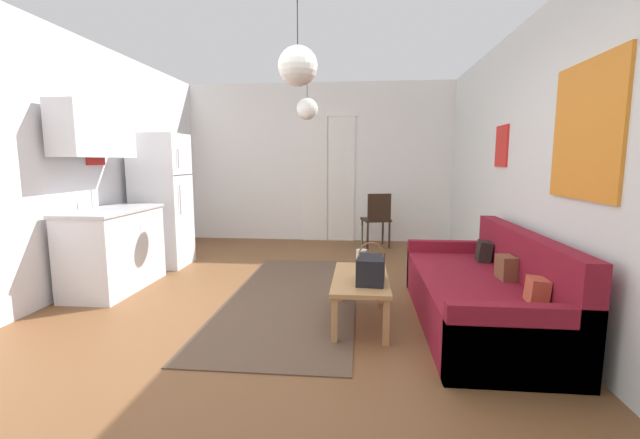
{
  "coord_description": "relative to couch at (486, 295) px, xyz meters",
  "views": [
    {
      "loc": [
        0.74,
        -3.44,
        1.4
      ],
      "look_at": [
        0.32,
        0.83,
        0.8
      ],
      "focal_mm": 23.4,
      "sensor_mm": 36.0,
      "label": 1
    }
  ],
  "objects": [
    {
      "name": "accent_chair",
      "position": [
        -0.81,
        3.16,
        0.24
      ],
      "size": [
        0.51,
        0.49,
        0.89
      ],
      "rotation": [
        0.0,
        0.0,
        3.4
      ],
      "color": "black",
      "rests_on": "ground_plane"
    },
    {
      "name": "kitchen_counter",
      "position": [
        -3.78,
        0.65,
        0.49
      ],
      "size": [
        0.61,
        1.2,
        1.99
      ],
      "color": "silver",
      "rests_on": "ground_plane"
    },
    {
      "name": "wall_back",
      "position": [
        -1.81,
        3.78,
        1.1
      ],
      "size": [
        4.77,
        0.13,
        2.73
      ],
      "color": "white",
      "rests_on": "ground_plane"
    },
    {
      "name": "pendant_lamp_far",
      "position": [
        -1.76,
        1.8,
        1.79
      ],
      "size": [
        0.27,
        0.27,
        0.82
      ],
      "color": "black"
    },
    {
      "name": "bamboo_vase",
      "position": [
        -1.06,
        0.07,
        0.25
      ],
      "size": [
        0.1,
        0.1,
        0.44
      ],
      "color": "beige",
      "rests_on": "coffee_table"
    },
    {
      "name": "coffee_table",
      "position": [
        -1.07,
        -0.03,
        0.09
      ],
      "size": [
        0.48,
        1.02,
        0.4
      ],
      "color": "#B27F4C",
      "rests_on": "ground_plane"
    },
    {
      "name": "pendant_lamp_near",
      "position": [
        -1.54,
        -0.48,
        1.82
      ],
      "size": [
        0.28,
        0.28,
        0.8
      ],
      "color": "black"
    },
    {
      "name": "refrigerator",
      "position": [
        -3.71,
        1.72,
        0.62
      ],
      "size": [
        0.65,
        0.6,
        1.75
      ],
      "color": "white",
      "rests_on": "ground_plane"
    },
    {
      "name": "wall_left",
      "position": [
        -4.15,
        -0.12,
        1.11
      ],
      "size": [
        0.12,
        7.92,
        2.73
      ],
      "color": "silver",
      "rests_on": "ground_plane"
    },
    {
      "name": "wall_right",
      "position": [
        0.52,
        -0.13,
        1.11
      ],
      "size": [
        0.12,
        7.92,
        2.73
      ],
      "color": "silver",
      "rests_on": "ground_plane"
    },
    {
      "name": "area_rug",
      "position": [
        -1.76,
        0.54,
        -0.25
      ],
      "size": [
        1.29,
        3.13,
        0.01
      ],
      "primitive_type": "cube",
      "color": "brown",
      "rests_on": "ground_plane"
    },
    {
      "name": "couch",
      "position": [
        0.0,
        0.0,
        0.0
      ],
      "size": [
        0.92,
        2.16,
        0.81
      ],
      "color": "maroon",
      "rests_on": "ground_plane"
    },
    {
      "name": "handbag",
      "position": [
        -0.99,
        -0.2,
        0.26
      ],
      "size": [
        0.25,
        0.34,
        0.34
      ],
      "color": "black",
      "rests_on": "coffee_table"
    },
    {
      "name": "ground_plane",
      "position": [
        -1.82,
        -0.13,
        -0.31
      ],
      "size": [
        5.17,
        8.32,
        0.1
      ],
      "primitive_type": "cube",
      "color": "brown"
    }
  ]
}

